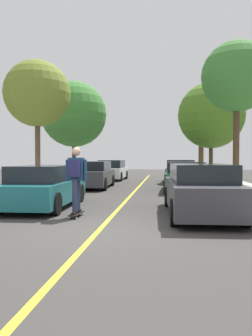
{
  "coord_description": "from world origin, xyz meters",
  "views": [
    {
      "loc": [
        1.42,
        -7.38,
        1.57
      ],
      "look_at": [
        -0.28,
        7.36,
        1.14
      ],
      "focal_mm": 36.06,
      "sensor_mm": 36.0,
      "label": 1
    }
  ],
  "objects_px": {
    "street_tree_left_nearest": "(37,94)",
    "street_tree_left_near": "(74,114)",
    "parked_car_right_near": "(185,177)",
    "parked_car_right_nearest": "(200,190)",
    "street_tree_right_nearest": "(237,77)",
    "parked_car_left_nearest": "(45,186)",
    "skateboarder": "(76,176)",
    "skateboard": "(76,214)",
    "street_tree_right_near": "(211,115)",
    "street_tree_right_far": "(201,122)",
    "parked_car_right_far": "(180,172)",
    "parked_car_left_near": "(92,175)",
    "parked_car_left_far": "(112,170)",
    "fire_hydrant": "(30,185)"
  },
  "relations": [
    {
      "from": "parked_car_left_nearest",
      "to": "parked_car_right_far",
      "type": "bearing_deg",
      "value": 67.37
    },
    {
      "from": "street_tree_right_nearest",
      "to": "skateboard",
      "type": "relative_size",
      "value": 7.65
    },
    {
      "from": "parked_car_right_nearest",
      "to": "parked_car_right_far",
      "type": "height_order",
      "value": "parked_car_right_far"
    },
    {
      "from": "parked_car_right_near",
      "to": "skateboard",
      "type": "xyz_separation_m",
      "value": [
        -3.32,
        -7.55,
        -0.61
      ]
    },
    {
      "from": "street_tree_left_nearest",
      "to": "parked_car_right_near",
      "type": "bearing_deg",
      "value": 9.44
    },
    {
      "from": "parked_car_left_far",
      "to": "street_tree_right_far",
      "type": "bearing_deg",
      "value": 36.61
    },
    {
      "from": "parked_car_right_far",
      "to": "street_tree_right_far",
      "type": "bearing_deg",
      "value": 74.18
    },
    {
      "from": "parked_car_right_near",
      "to": "skateboarder",
      "type": "relative_size",
      "value": 2.4
    },
    {
      "from": "parked_car_right_nearest",
      "to": "parked_car_right_near",
      "type": "relative_size",
      "value": 1.09
    },
    {
      "from": "street_tree_left_nearest",
      "to": "street_tree_right_nearest",
      "type": "distance_m",
      "value": 8.98
    },
    {
      "from": "parked_car_left_nearest",
      "to": "street_tree_right_nearest",
      "type": "height_order",
      "value": "street_tree_right_nearest"
    },
    {
      "from": "parked_car_left_far",
      "to": "parked_car_right_far",
      "type": "relative_size",
      "value": 0.93
    },
    {
      "from": "parked_car_left_nearest",
      "to": "parked_car_left_far",
      "type": "xyz_separation_m",
      "value": [
        0.0,
        13.74,
        0.02
      ]
    },
    {
      "from": "street_tree_left_nearest",
      "to": "street_tree_left_near",
      "type": "xyz_separation_m",
      "value": [
        0.0,
        6.34,
        -0.13
      ]
    },
    {
      "from": "parked_car_left_far",
      "to": "parked_car_left_nearest",
      "type": "bearing_deg",
      "value": -90.0
    },
    {
      "from": "street_tree_left_nearest",
      "to": "skateboarder",
      "type": "distance_m",
      "value": 8.13
    },
    {
      "from": "parked_car_right_far",
      "to": "skateboarder",
      "type": "distance_m",
      "value": 13.53
    },
    {
      "from": "street_tree_right_near",
      "to": "street_tree_right_far",
      "type": "relative_size",
      "value": 1.05
    },
    {
      "from": "street_tree_right_near",
      "to": "street_tree_right_far",
      "type": "bearing_deg",
      "value": 90.0
    },
    {
      "from": "street_tree_right_far",
      "to": "fire_hydrant",
      "type": "xyz_separation_m",
      "value": [
        -8.37,
        -16.35,
        -4.17
      ]
    },
    {
      "from": "parked_car_left_near",
      "to": "parked_car_right_far",
      "type": "distance_m",
      "value": 6.47
    },
    {
      "from": "skateboard",
      "to": "parked_car_right_nearest",
      "type": "bearing_deg",
      "value": 11.18
    },
    {
      "from": "parked_car_right_near",
      "to": "street_tree_left_nearest",
      "type": "distance_m",
      "value": 7.97
    },
    {
      "from": "street_tree_left_nearest",
      "to": "street_tree_right_far",
      "type": "relative_size",
      "value": 0.97
    },
    {
      "from": "street_tree_left_near",
      "to": "skateboard",
      "type": "bearing_deg",
      "value": -74.41
    },
    {
      "from": "parked_car_left_nearest",
      "to": "skateboard",
      "type": "bearing_deg",
      "value": -47.46
    },
    {
      "from": "street_tree_left_nearest",
      "to": "fire_hydrant",
      "type": "height_order",
      "value": "street_tree_left_nearest"
    },
    {
      "from": "parked_car_right_far",
      "to": "street_tree_left_near",
      "type": "relative_size",
      "value": 0.7
    },
    {
      "from": "parked_car_right_near",
      "to": "street_tree_right_far",
      "type": "relative_size",
      "value": 0.68
    },
    {
      "from": "parked_car_right_near",
      "to": "street_tree_right_near",
      "type": "relative_size",
      "value": 0.65
    },
    {
      "from": "fire_hydrant",
      "to": "skateboarder",
      "type": "xyz_separation_m",
      "value": [
        2.97,
        -4.14,
        0.62
      ]
    },
    {
      "from": "parked_car_right_nearest",
      "to": "street_tree_right_far",
      "type": "xyz_separation_m",
      "value": [
        2.09,
        19.79,
        3.96
      ]
    },
    {
      "from": "parked_car_right_near",
      "to": "skateboard",
      "type": "distance_m",
      "value": 8.27
    },
    {
      "from": "parked_car_left_far",
      "to": "street_tree_left_near",
      "type": "xyz_separation_m",
      "value": [
        -2.09,
        -2.6,
        3.74
      ]
    },
    {
      "from": "street_tree_left_nearest",
      "to": "skateboarder",
      "type": "xyz_separation_m",
      "value": [
        3.56,
        -6.44,
        -3.45
      ]
    },
    {
      "from": "street_tree_right_nearest",
      "to": "parked_car_left_far",
      "type": "bearing_deg",
      "value": 127.12
    },
    {
      "from": "fire_hydrant",
      "to": "parked_car_right_nearest",
      "type": "bearing_deg",
      "value": -28.74
    },
    {
      "from": "street_tree_right_near",
      "to": "parked_car_right_near",
      "type": "bearing_deg",
      "value": -107.32
    },
    {
      "from": "parked_car_right_far",
      "to": "parked_car_left_near",
      "type": "bearing_deg",
      "value": -137.7
    },
    {
      "from": "parked_car_left_far",
      "to": "street_tree_right_far",
      "type": "distance_m",
      "value": 9.44
    },
    {
      "from": "parked_car_right_near",
      "to": "parked_car_right_far",
      "type": "relative_size",
      "value": 0.94
    },
    {
      "from": "street_tree_left_nearest",
      "to": "skateboarder",
      "type": "relative_size",
      "value": 3.39
    },
    {
      "from": "skateboard",
      "to": "street_tree_left_nearest",
      "type": "bearing_deg",
      "value": 119.03
    },
    {
      "from": "parked_car_left_near",
      "to": "street_tree_left_nearest",
      "type": "bearing_deg",
      "value": -132.0
    },
    {
      "from": "parked_car_left_nearest",
      "to": "street_tree_left_near",
      "type": "bearing_deg",
      "value": 100.61
    },
    {
      "from": "parked_car_left_nearest",
      "to": "skateboard",
      "type": "relative_size",
      "value": 5.13
    },
    {
      "from": "street_tree_left_near",
      "to": "fire_hydrant",
      "type": "height_order",
      "value": "street_tree_left_near"
    },
    {
      "from": "parked_car_right_nearest",
      "to": "skateboarder",
      "type": "bearing_deg",
      "value": -168.26
    },
    {
      "from": "street_tree_left_nearest",
      "to": "fire_hydrant",
      "type": "xyz_separation_m",
      "value": [
        0.59,
        -2.3,
        -4.07
      ]
    },
    {
      "from": "skateboarder",
      "to": "street_tree_left_near",
      "type": "bearing_deg",
      "value": 105.55
    }
  ]
}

